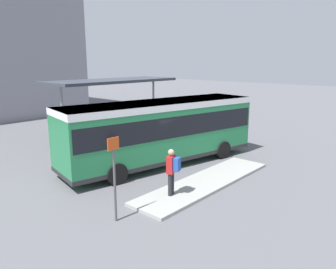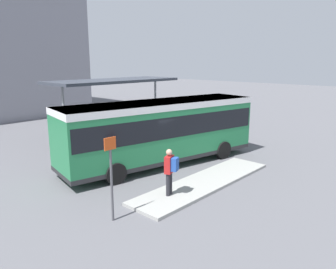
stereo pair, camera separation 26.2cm
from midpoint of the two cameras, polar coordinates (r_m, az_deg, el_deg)
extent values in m
plane|color=#5B5B60|center=(16.71, -0.74, -5.06)|extent=(120.00, 120.00, 0.00)
cube|color=#9E9E99|center=(14.18, 7.01, -8.24)|extent=(7.59, 1.80, 0.12)
cube|color=#237A47|center=(16.26, -0.76, 0.85)|extent=(10.52, 4.53, 2.82)
cube|color=white|center=(16.04, -0.77, 5.26)|extent=(10.55, 4.55, 0.30)
cube|color=black|center=(16.19, -0.76, 2.02)|extent=(10.33, 4.51, 0.99)
cube|color=black|center=(19.52, 11.59, 3.62)|extent=(0.55, 2.28, 1.09)
cube|color=#28282B|center=(16.58, -0.74, -3.58)|extent=(10.53, 4.54, 0.20)
cylinder|color=black|center=(19.38, 4.88, -1.15)|extent=(0.98, 0.46, 0.94)
cylinder|color=black|center=(17.68, 9.98, -2.67)|extent=(0.98, 0.46, 0.94)
cylinder|color=black|center=(16.12, -12.55, -4.31)|extent=(0.98, 0.46, 0.94)
cylinder|color=black|center=(14.03, -8.58, -6.73)|extent=(0.98, 0.46, 0.94)
cylinder|color=#232328|center=(12.45, 0.64, -8.73)|extent=(0.16, 0.16, 0.88)
cylinder|color=#232328|center=(12.62, 0.96, -8.42)|extent=(0.16, 0.16, 0.88)
cube|color=#B21E1E|center=(12.27, 0.81, -5.24)|extent=(0.49, 0.38, 0.66)
cube|color=#234CA3|center=(12.19, 1.81, -5.21)|extent=(0.38, 0.32, 0.50)
sphere|color=tan|center=(12.14, 0.82, -3.12)|extent=(0.24, 0.24, 0.24)
torus|color=black|center=(25.31, 3.61, 1.84)|extent=(0.16, 0.66, 0.66)
torus|color=black|center=(24.66, 4.98, 1.53)|extent=(0.16, 0.66, 0.66)
cylinder|color=#2847AD|center=(24.94, 4.30, 2.17)|extent=(0.15, 0.69, 0.04)
cylinder|color=#2847AD|center=(24.84, 4.54, 1.99)|extent=(0.04, 0.04, 0.32)
cube|color=black|center=(24.81, 4.55, 2.36)|extent=(0.10, 0.19, 0.04)
cylinder|color=#2847AD|center=(25.19, 3.76, 2.46)|extent=(0.48, 0.11, 0.03)
torus|color=black|center=(25.93, 2.67, 2.23)|extent=(0.10, 0.76, 0.76)
torus|color=black|center=(25.24, 4.36, 1.91)|extent=(0.10, 0.76, 0.76)
cylinder|color=orange|center=(25.54, 3.51, 2.62)|extent=(0.09, 0.81, 0.04)
cylinder|color=orange|center=(25.42, 3.81, 2.43)|extent=(0.04, 0.04, 0.37)
cube|color=black|center=(25.39, 3.82, 2.84)|extent=(0.08, 0.18, 0.04)
cylinder|color=orange|center=(25.80, 2.84, 2.94)|extent=(0.48, 0.07, 0.03)
torus|color=black|center=(26.12, 1.24, 2.24)|extent=(0.07, 0.70, 0.69)
torus|color=black|center=(25.49, 2.78, 1.97)|extent=(0.07, 0.70, 0.69)
cylinder|color=red|center=(25.76, 2.00, 2.60)|extent=(0.06, 0.73, 0.04)
cylinder|color=red|center=(25.66, 2.28, 2.43)|extent=(0.04, 0.04, 0.34)
cube|color=black|center=(25.63, 2.28, 2.80)|extent=(0.08, 0.18, 0.04)
cylinder|color=red|center=(26.00, 1.39, 2.88)|extent=(0.48, 0.05, 0.03)
cube|color=#383D47|center=(22.79, -8.98, 9.24)|extent=(9.26, 3.32, 0.18)
cylinder|color=gray|center=(20.79, -17.30, 3.13)|extent=(0.16, 0.16, 3.68)
cylinder|color=gray|center=(25.61, -1.91, 5.42)|extent=(0.16, 0.16, 3.68)
cylinder|color=slate|center=(21.32, -3.73, -0.44)|extent=(0.67, 0.67, 0.51)
sphere|color=#337F38|center=(21.21, -3.75, 0.99)|extent=(0.77, 0.77, 0.77)
cylinder|color=#4C4C51|center=(10.72, -9.08, -8.84)|extent=(0.08, 0.08, 2.40)
cube|color=#D84C19|center=(10.29, -9.35, -1.57)|extent=(0.44, 0.03, 0.40)
camera|label=1|loc=(0.13, -89.55, 0.10)|focal=35.00mm
camera|label=2|loc=(0.13, 90.45, -0.10)|focal=35.00mm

